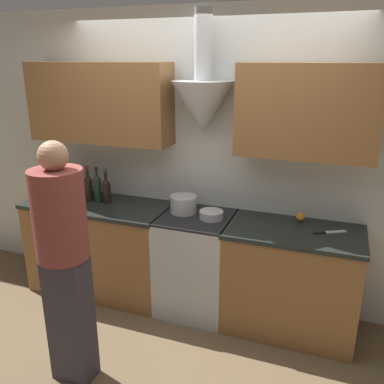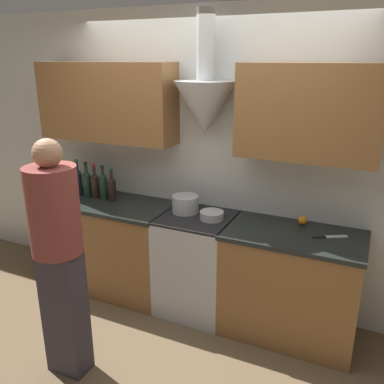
% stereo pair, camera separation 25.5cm
% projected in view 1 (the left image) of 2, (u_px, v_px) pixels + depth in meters
% --- Properties ---
extents(ground_plane, '(12.00, 12.00, 0.00)m').
position_uv_depth(ground_plane, '(182.00, 329.00, 3.43)').
color(ground_plane, brown).
extents(wall_back, '(8.40, 0.52, 2.60)m').
position_uv_depth(wall_back, '(201.00, 144.00, 3.54)').
color(wall_back, silver).
rests_on(wall_back, ground_plane).
extents(counter_left, '(1.36, 0.62, 0.90)m').
position_uv_depth(counter_left, '(101.00, 246.00, 3.92)').
color(counter_left, brown).
rests_on(counter_left, ground_plane).
extents(counter_right, '(1.07, 0.62, 0.90)m').
position_uv_depth(counter_right, '(291.00, 280.00, 3.33)').
color(counter_right, brown).
rests_on(counter_right, ground_plane).
extents(stove_range, '(0.61, 0.60, 0.90)m').
position_uv_depth(stove_range, '(196.00, 263.00, 3.61)').
color(stove_range, '#B7BABC').
rests_on(stove_range, ground_plane).
extents(wine_bottle_0, '(0.08, 0.08, 0.32)m').
position_uv_depth(wine_bottle_0, '(47.00, 182.00, 3.97)').
color(wine_bottle_0, black).
rests_on(wine_bottle_0, counter_left).
extents(wine_bottle_1, '(0.07, 0.07, 0.34)m').
position_uv_depth(wine_bottle_1, '(55.00, 183.00, 3.93)').
color(wine_bottle_1, black).
rests_on(wine_bottle_1, counter_left).
extents(wine_bottle_2, '(0.08, 0.08, 0.32)m').
position_uv_depth(wine_bottle_2, '(62.00, 185.00, 3.90)').
color(wine_bottle_2, black).
rests_on(wine_bottle_2, counter_left).
extents(wine_bottle_3, '(0.08, 0.08, 0.36)m').
position_uv_depth(wine_bottle_3, '(70.00, 184.00, 3.87)').
color(wine_bottle_3, black).
rests_on(wine_bottle_3, counter_left).
extents(wine_bottle_4, '(0.08, 0.08, 0.34)m').
position_uv_depth(wine_bottle_4, '(80.00, 185.00, 3.85)').
color(wine_bottle_4, black).
rests_on(wine_bottle_4, counter_left).
extents(wine_bottle_5, '(0.08, 0.08, 0.33)m').
position_uv_depth(wine_bottle_5, '(88.00, 187.00, 3.82)').
color(wine_bottle_5, black).
rests_on(wine_bottle_5, counter_left).
extents(wine_bottle_6, '(0.07, 0.07, 0.33)m').
position_uv_depth(wine_bottle_6, '(97.00, 188.00, 3.78)').
color(wine_bottle_6, black).
rests_on(wine_bottle_6, counter_left).
extents(wine_bottle_7, '(0.08, 0.08, 0.32)m').
position_uv_depth(wine_bottle_7, '(106.00, 190.00, 3.76)').
color(wine_bottle_7, black).
rests_on(wine_bottle_7, counter_left).
extents(stock_pot, '(0.23, 0.23, 0.15)m').
position_uv_depth(stock_pot, '(183.00, 204.00, 3.54)').
color(stock_pot, '#B7BABC').
rests_on(stock_pot, stove_range).
extents(mixing_bowl, '(0.20, 0.20, 0.07)m').
position_uv_depth(mixing_bowl, '(211.00, 215.00, 3.41)').
color(mixing_bowl, '#B7BABC').
rests_on(mixing_bowl, stove_range).
extents(orange_fruit, '(0.07, 0.07, 0.07)m').
position_uv_depth(orange_fruit, '(301.00, 217.00, 3.36)').
color(orange_fruit, orange).
rests_on(orange_fruit, counter_right).
extents(chefs_knife, '(0.25, 0.16, 0.01)m').
position_uv_depth(chefs_knife, '(330.00, 232.00, 3.14)').
color(chefs_knife, silver).
rests_on(chefs_knife, counter_right).
extents(person_foreground_left, '(0.34, 0.34, 1.72)m').
position_uv_depth(person_foreground_left, '(64.00, 257.00, 2.65)').
color(person_foreground_left, '#38333D').
rests_on(person_foreground_left, ground_plane).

